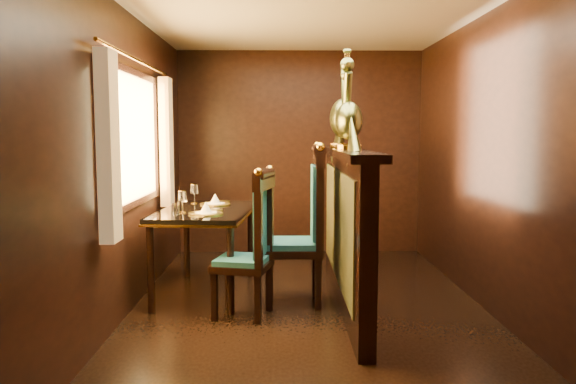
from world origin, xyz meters
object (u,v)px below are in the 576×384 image
chair_right (308,220)px  peacock_left (349,104)px  chair_left (256,239)px  peacock_right (344,101)px  dining_table (205,217)px

chair_right → peacock_left: size_ratio=1.91×
chair_left → peacock_left: size_ratio=1.65×
peacock_right → chair_left: bearing=-146.3°
dining_table → peacock_left: size_ratio=1.89×
chair_right → dining_table: bearing=160.7°
chair_right → peacock_left: peacock_left is taller
peacock_left → peacock_right: (0.00, 0.35, 0.05)m
dining_table → chair_right: bearing=-14.5°
dining_table → chair_left: bearing=-49.1°
dining_table → chair_right: size_ratio=0.99×
chair_left → peacock_left: (0.76, 0.16, 1.09)m
chair_right → peacock_right: bearing=26.3°
chair_right → peacock_right: (0.32, 0.16, 1.04)m
chair_left → dining_table: bearing=138.8°
dining_table → peacock_left: bearing=-17.9°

